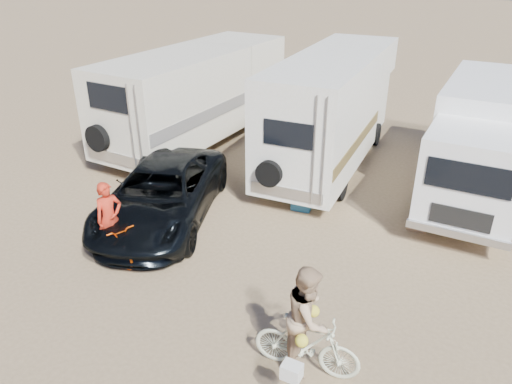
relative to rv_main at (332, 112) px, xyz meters
The scene contains 11 objects.
ground 7.58m from the rv_main, 87.34° to the right, with size 140.00×140.00×0.00m, color #937858.
rv_main is the anchor object (origin of this frame).
rv_left 4.75m from the rv_main, behind, with size 2.56×7.78×3.15m, color beige, non-canonical shape.
box_truck 4.28m from the rv_main, ahead, with size 2.29×6.73×2.97m, color white, non-canonical shape.
dark_suv 5.89m from the rv_main, 114.79° to the right, with size 2.35×5.10×1.42m, color black.
bike_man 7.63m from the rv_main, 108.23° to the right, with size 0.60×1.73×0.91m, color #D74002.
bike_woman 8.67m from the rv_main, 72.41° to the right, with size 0.49×1.73×1.04m, color beige.
rider_man 7.58m from the rv_main, 108.23° to the right, with size 0.59×0.39×1.62m, color red.
rider_woman 8.63m from the rv_main, 72.41° to the right, with size 0.88×0.68×1.80m, color tan.
cooler 3.55m from the rv_main, 82.29° to the right, with size 0.50×0.36×0.40m, color #22608A.
crate 4.58m from the rv_main, 40.06° to the right, with size 0.45×0.45×0.36m, color #976F4C.
Camera 1 is at (4.22, -6.30, 6.10)m, focal length 34.18 mm.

